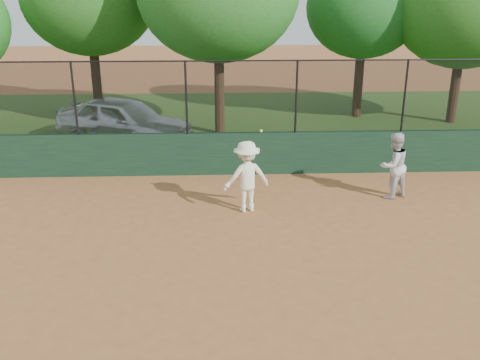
{
  "coord_description": "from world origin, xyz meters",
  "views": [
    {
      "loc": [
        0.36,
        -8.39,
        5.1
      ],
      "look_at": [
        0.8,
        2.2,
        1.2
      ],
      "focal_mm": 40.0,
      "sensor_mm": 36.0,
      "label": 1
    }
  ],
  "objects_px": {
    "player_second": "(393,165)",
    "tree_4": "(466,4)",
    "tree_3": "(364,8)",
    "player_main": "(247,177)",
    "parked_car": "(124,121)"
  },
  "relations": [
    {
      "from": "tree_3",
      "to": "tree_4",
      "type": "xyz_separation_m",
      "value": [
        3.46,
        -1.13,
        0.16
      ]
    },
    {
      "from": "parked_car",
      "to": "tree_4",
      "type": "xyz_separation_m",
      "value": [
        12.24,
        2.61,
        3.6
      ]
    },
    {
      "from": "parked_car",
      "to": "tree_3",
      "type": "height_order",
      "value": "tree_3"
    },
    {
      "from": "player_main",
      "to": "tree_4",
      "type": "bearing_deg",
      "value": 44.63
    },
    {
      "from": "tree_3",
      "to": "player_second",
      "type": "bearing_deg",
      "value": -98.38
    },
    {
      "from": "player_second",
      "to": "player_main",
      "type": "bearing_deg",
      "value": -15.63
    },
    {
      "from": "tree_3",
      "to": "tree_4",
      "type": "distance_m",
      "value": 3.64
    },
    {
      "from": "tree_4",
      "to": "player_main",
      "type": "bearing_deg",
      "value": -135.37
    },
    {
      "from": "player_main",
      "to": "player_second",
      "type": "bearing_deg",
      "value": 10.8
    },
    {
      "from": "player_second",
      "to": "player_main",
      "type": "height_order",
      "value": "player_main"
    },
    {
      "from": "tree_3",
      "to": "tree_4",
      "type": "height_order",
      "value": "tree_4"
    },
    {
      "from": "player_second",
      "to": "tree_4",
      "type": "relative_size",
      "value": 0.25
    },
    {
      "from": "tree_4",
      "to": "player_second",
      "type": "bearing_deg",
      "value": -121.86
    },
    {
      "from": "player_second",
      "to": "tree_4",
      "type": "bearing_deg",
      "value": -148.3
    },
    {
      "from": "parked_car",
      "to": "player_second",
      "type": "bearing_deg",
      "value": -97.6
    }
  ]
}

